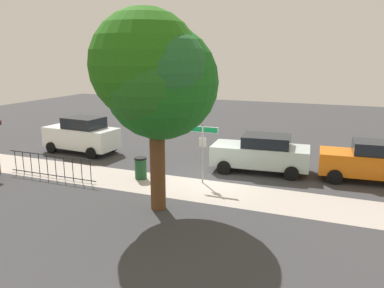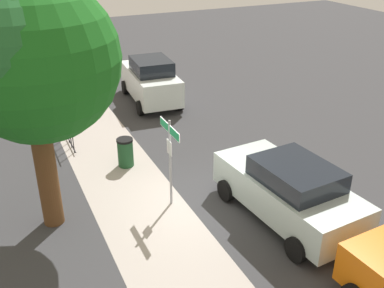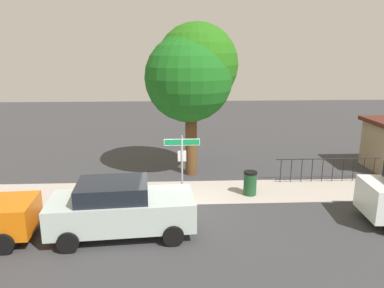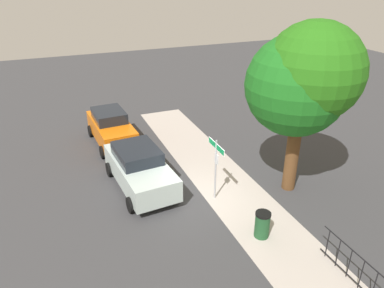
{
  "view_description": "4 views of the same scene",
  "coord_description": "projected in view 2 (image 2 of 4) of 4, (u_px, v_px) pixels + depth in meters",
  "views": [
    {
      "loc": [
        -5.11,
        15.13,
        5.41
      ],
      "look_at": [
        0.43,
        1.3,
        1.91
      ],
      "focal_mm": 35.48,
      "sensor_mm": 36.0,
      "label": 1
    },
    {
      "loc": [
        -9.97,
        4.48,
        7.28
      ],
      "look_at": [
        -0.05,
        -0.11,
        1.96
      ],
      "focal_mm": 42.09,
      "sensor_mm": 36.0,
      "label": 2
    },
    {
      "loc": [
        0.0,
        -13.05,
        5.69
      ],
      "look_at": [
        0.68,
        0.41,
        2.28
      ],
      "focal_mm": 34.49,
      "sensor_mm": 36.0,
      "label": 3
    },
    {
      "loc": [
        11.48,
        -5.17,
        8.51
      ],
      "look_at": [
        -0.49,
        -0.29,
        2.23
      ],
      "focal_mm": 33.92,
      "sensor_mm": 36.0,
      "label": 4
    }
  ],
  "objects": [
    {
      "name": "shade_tree",
      "position": [
        21.0,
        50.0,
        10.13
      ],
      "size": [
        4.21,
        4.2,
        6.97
      ],
      "color": "brown",
      "rests_on": "ground_plane"
    },
    {
      "name": "iron_fence",
      "position": [
        62.0,
        118.0,
        17.49
      ],
      "size": [
        4.72,
        0.04,
        1.07
      ],
      "color": "black",
      "rests_on": "ground_plane"
    },
    {
      "name": "utility_shed",
      "position": [
        8.0,
        75.0,
        20.17
      ],
      "size": [
        3.45,
        2.83,
        2.48
      ],
      "color": "#998466",
      "rests_on": "ground_plane"
    },
    {
      "name": "car_silver",
      "position": [
        289.0,
        190.0,
        12.06
      ],
      "size": [
        4.63,
        2.39,
        1.77
      ],
      "rotation": [
        0.0,
        0.0,
        0.08
      ],
      "color": "#B5C6C1",
      "rests_on": "ground_plane"
    },
    {
      "name": "car_white",
      "position": [
        151.0,
        80.0,
        20.21
      ],
      "size": [
        4.37,
        2.24,
        2.05
      ],
      "rotation": [
        0.0,
        0.0,
        -0.08
      ],
      "color": "white",
      "rests_on": "ground_plane"
    },
    {
      "name": "street_sign",
      "position": [
        170.0,
        146.0,
        12.29
      ],
      "size": [
        1.35,
        0.07,
        2.61
      ],
      "color": "#9EA0A5",
      "rests_on": "ground_plane"
    },
    {
      "name": "trash_bin",
      "position": [
        125.0,
        152.0,
        14.95
      ],
      "size": [
        0.55,
        0.55,
        0.98
      ],
      "color": "#1E4C28",
      "rests_on": "ground_plane"
    },
    {
      "name": "ground_plane",
      "position": [
        188.0,
        205.0,
        13.01
      ],
      "size": [
        60.0,
        60.0,
        0.0
      ],
      "primitive_type": "plane",
      "color": "#38383A"
    },
    {
      "name": "sidewalk_strip",
      "position": [
        124.0,
        182.0,
        14.15
      ],
      "size": [
        24.0,
        2.6,
        0.0
      ],
      "primitive_type": "cube",
      "color": "#AEA39B",
      "rests_on": "ground_plane"
    }
  ]
}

